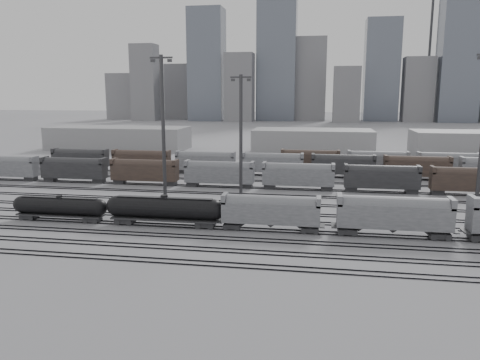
% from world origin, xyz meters
% --- Properties ---
extents(ground, '(900.00, 900.00, 0.00)m').
position_xyz_m(ground, '(0.00, 0.00, 0.00)').
color(ground, '#A5A5A9').
rests_on(ground, ground).
extents(tracks, '(220.00, 71.50, 0.16)m').
position_xyz_m(tracks, '(0.00, 17.50, 0.08)').
color(tracks, black).
rests_on(tracks, ground).
extents(tank_car_a, '(15.95, 2.66, 3.94)m').
position_xyz_m(tank_car_a, '(-28.41, 1.00, 2.28)').
color(tank_car_a, '#242527').
rests_on(tank_car_a, ground).
extents(tank_car_b, '(18.68, 3.11, 4.62)m').
position_xyz_m(tank_car_b, '(-10.97, 1.00, 2.67)').
color(tank_car_b, '#242527').
rests_on(tank_car_b, ground).
extents(hopper_car_a, '(14.51, 2.88, 5.19)m').
position_xyz_m(hopper_car_a, '(5.38, 1.00, 3.21)').
color(hopper_car_a, '#242527').
rests_on(hopper_car_a, ground).
extents(hopper_car_b, '(15.87, 3.15, 5.68)m').
position_xyz_m(hopper_car_b, '(22.81, 1.00, 3.51)').
color(hopper_car_b, '#242527').
rests_on(hopper_car_b, ground).
extents(light_mast_b, '(4.34, 0.69, 27.11)m').
position_xyz_m(light_mast_b, '(-17.17, 19.63, 14.38)').
color(light_mast_b, '#373739').
rests_on(light_mast_b, ground).
extents(light_mast_c, '(3.73, 0.60, 23.30)m').
position_xyz_m(light_mast_c, '(-1.66, 16.35, 12.36)').
color(light_mast_c, '#373739').
rests_on(light_mast_c, ground).
extents(bg_string_near, '(151.00, 3.00, 5.60)m').
position_xyz_m(bg_string_near, '(8.00, 32.00, 2.80)').
color(bg_string_near, gray).
rests_on(bg_string_near, ground).
extents(bg_string_mid, '(151.00, 3.00, 5.60)m').
position_xyz_m(bg_string_mid, '(18.00, 48.00, 2.80)').
color(bg_string_mid, '#242527').
rests_on(bg_string_mid, ground).
extents(bg_string_far, '(66.00, 3.00, 5.60)m').
position_xyz_m(bg_string_far, '(35.50, 56.00, 2.80)').
color(bg_string_far, '#4B392F').
rests_on(bg_string_far, ground).
extents(warehouse_left, '(50.00, 18.00, 8.00)m').
position_xyz_m(warehouse_left, '(-60.00, 95.00, 4.00)').
color(warehouse_left, '#939396').
rests_on(warehouse_left, ground).
extents(warehouse_mid, '(40.00, 18.00, 8.00)m').
position_xyz_m(warehouse_mid, '(10.00, 95.00, 4.00)').
color(warehouse_mid, '#939396').
rests_on(warehouse_mid, ground).
extents(warehouse_right, '(35.00, 18.00, 8.00)m').
position_xyz_m(warehouse_right, '(60.00, 95.00, 4.00)').
color(warehouse_right, '#939396').
rests_on(warehouse_right, ground).
extents(skyline, '(316.00, 22.40, 95.00)m').
position_xyz_m(skyline, '(10.84, 280.00, 34.73)').
color(skyline, gray).
rests_on(skyline, ground).
extents(crane_left, '(42.00, 1.80, 100.00)m').
position_xyz_m(crane_left, '(-28.74, 305.00, 57.39)').
color(crane_left, '#373739').
rests_on(crane_left, ground).
extents(crane_right, '(42.00, 1.80, 100.00)m').
position_xyz_m(crane_right, '(91.26, 305.00, 57.39)').
color(crane_right, '#373739').
rests_on(crane_right, ground).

